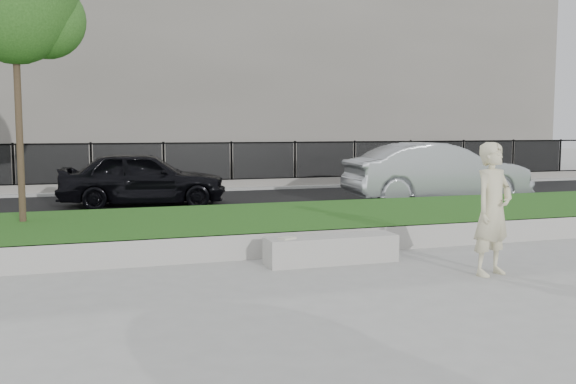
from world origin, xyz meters
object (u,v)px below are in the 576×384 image
object	(u,v)px
man	(493,209)
car_dark	(143,178)
stone_bench	(331,249)
book	(287,238)
car_silver	(436,173)

from	to	relation	value
man	car_dark	xyz separation A→B (m)	(-3.82, 9.35, -0.17)
stone_bench	book	distance (m)	0.76
man	book	distance (m)	2.94
car_silver	man	bearing A→B (deg)	158.67
stone_bench	car_dark	bearing A→B (deg)	104.23
stone_bench	car_dark	size ratio (longest dim) A/B	0.48
stone_bench	man	xyz separation A→B (m)	(1.82, -1.44, 0.72)
man	car_silver	distance (m)	8.57
stone_bench	car_dark	xyz separation A→B (m)	(-2.01, 7.91, 0.55)
book	car_dark	distance (m)	8.07
book	car_silver	distance (m)	8.93
man	car_silver	world-z (taller)	man
car_dark	car_silver	distance (m)	7.79
stone_bench	car_silver	distance (m)	8.41
car_dark	car_silver	xyz separation A→B (m)	(7.61, -1.67, 0.09)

